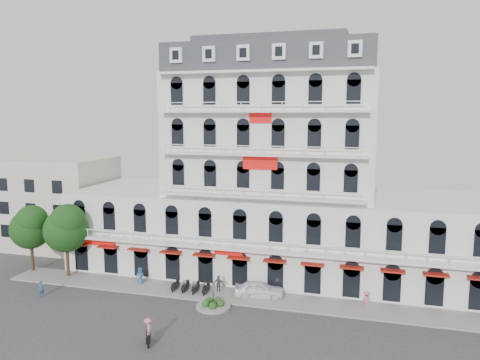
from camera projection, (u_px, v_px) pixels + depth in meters
The scene contains 14 objects.
ground at pixel (225, 342), 36.72m from camera, with size 120.00×120.00×0.00m, color #38383A.
sidewalk at pixel (253, 298), 45.29m from camera, with size 53.00×4.00×0.16m, color gray.
main_building at pixel (272, 184), 52.51m from camera, with size 45.00×15.00×25.80m.
flank_building_west at pixel (57, 202), 62.95m from camera, with size 14.00×10.00×12.00m, color beige.
traffic_island at pixel (213, 305), 43.21m from camera, with size 3.20×3.20×1.60m.
parked_scooter_row at pixel (191, 293), 46.80m from camera, with size 4.40×1.80×1.10m, color black, non-canonical shape.
tree_west_outer at pixel (31, 226), 52.41m from camera, with size 4.50×4.48×7.76m.
tree_west_inner at pixel (66, 227), 50.55m from camera, with size 4.76×4.76×8.25m.
parked_car at pixel (259, 289), 45.52m from camera, with size 1.95×4.85×1.65m, color white.
rider_center at pixel (148, 331), 36.14m from camera, with size 1.04×1.59×2.16m.
pedestrian_left at pixel (140, 276), 48.92m from camera, with size 0.90×0.59×1.85m, color #2B5A82.
pedestrian_mid at pixel (219, 284), 46.62m from camera, with size 1.07×0.45×1.83m, color #504F56.
pedestrian_right at pixel (366, 300), 42.84m from camera, with size 1.10×0.63×1.70m, color #C7697C.
pedestrian_far at pixel (41, 289), 45.62m from camera, with size 0.60×0.39×1.64m, color #2A527E.
Camera 1 is at (10.46, -33.01, 17.68)m, focal length 35.00 mm.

